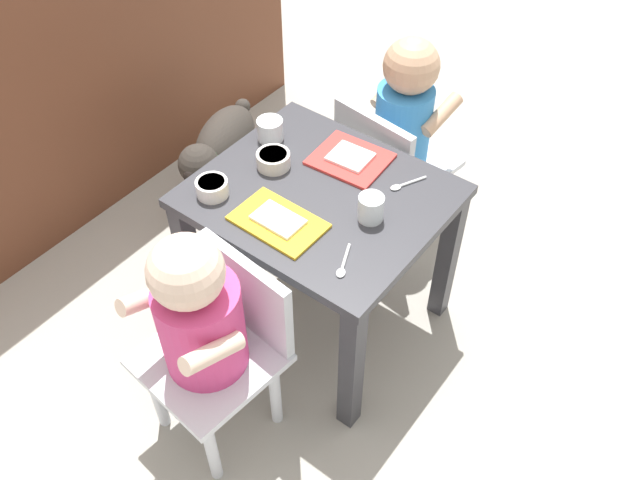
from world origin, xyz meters
TOP-DOWN VIEW (x-y plane):
  - ground_plane at (0.00, 0.00)m, footprint 7.00×7.00m
  - kitchen_cabinet_back at (0.00, 1.01)m, footprint 1.69×0.36m
  - dining_table at (0.00, 0.00)m, footprint 0.50×0.58m
  - seated_child_left at (-0.41, -0.01)m, footprint 0.31×0.31m
  - seated_child_right at (0.41, 0.03)m, footprint 0.31×0.31m
  - dog at (0.19, 0.53)m, footprint 0.40×0.24m
  - food_tray_left at (-0.14, 0.01)m, footprint 0.13×0.21m
  - food_tray_right at (0.14, 0.01)m, footprint 0.17×0.19m
  - water_cup_left at (0.00, -0.14)m, footprint 0.06×0.06m
  - water_cup_right at (0.09, 0.23)m, footprint 0.07×0.07m
  - veggie_bowl_far at (-0.16, 0.20)m, footprint 0.08×0.08m
  - veggie_bowl_near at (0.01, 0.15)m, footprint 0.08×0.08m
  - spoon_by_left_tray at (0.14, -0.15)m, footprint 0.09×0.06m
  - spoon_by_right_tray at (-0.15, -0.18)m, footprint 0.10×0.05m

SIDE VIEW (x-z plane):
  - ground_plane at x=0.00m, z-range 0.00..0.00m
  - dog at x=0.19m, z-range 0.06..0.39m
  - dining_table at x=0.00m, z-range 0.15..0.61m
  - seated_child_left at x=-0.41m, z-range 0.08..0.74m
  - seated_child_right at x=0.41m, z-range 0.09..0.75m
  - kitchen_cabinet_back at x=0.00m, z-range 0.00..0.93m
  - spoon_by_left_tray at x=0.14m, z-range 0.47..0.47m
  - spoon_by_right_tray at x=-0.15m, z-range 0.47..0.47m
  - food_tray_right at x=0.14m, z-range 0.47..0.48m
  - food_tray_left at x=-0.14m, z-range 0.47..0.48m
  - veggie_bowl_near at x=0.01m, z-range 0.47..0.51m
  - veggie_bowl_far at x=-0.16m, z-range 0.47..0.51m
  - water_cup_right at x=0.09m, z-range 0.46..0.52m
  - water_cup_left at x=0.00m, z-range 0.46..0.53m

